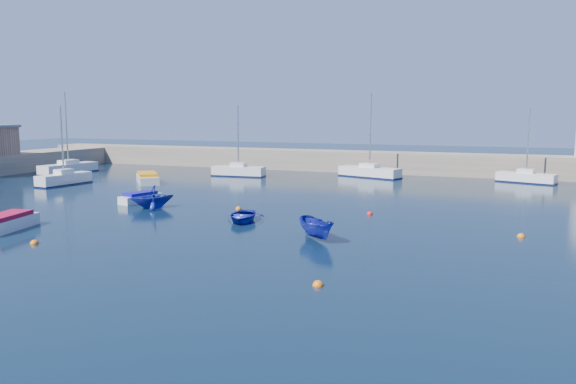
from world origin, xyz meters
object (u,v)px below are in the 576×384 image
(dinghy_center, at_px, (243,216))
(dinghy_right, at_px, (317,229))
(sailboat_4, at_px, (69,168))
(sailboat_6, at_px, (370,172))
(motorboat_1, at_px, (140,198))
(sailboat_7, at_px, (526,177))
(motorboat_2, at_px, (147,178))
(dinghy_left, at_px, (152,197))
(motorboat_0, at_px, (6,222))
(sailboat_5, at_px, (238,171))
(sailboat_3, at_px, (64,179))

(dinghy_center, bearing_deg, dinghy_right, -42.88)
(sailboat_4, relative_size, dinghy_right, 2.93)
(dinghy_right, bearing_deg, dinghy_center, 106.45)
(sailboat_6, relative_size, motorboat_1, 2.52)
(sailboat_7, bearing_deg, dinghy_right, 179.46)
(motorboat_2, relative_size, dinghy_left, 1.59)
(sailboat_4, height_order, motorboat_0, sailboat_4)
(sailboat_6, xyz_separation_m, motorboat_2, (-21.17, -14.32, -0.12))
(sailboat_6, distance_m, motorboat_0, 41.27)
(motorboat_2, height_order, dinghy_left, dinghy_left)
(sailboat_5, xyz_separation_m, sailboat_7, (32.06, 5.59, -0.05))
(motorboat_0, height_order, dinghy_center, motorboat_0)
(motorboat_0, bearing_deg, sailboat_4, 114.61)
(sailboat_4, xyz_separation_m, sailboat_6, (36.47, 9.45, -0.02))
(motorboat_0, height_order, dinghy_right, dinghy_right)
(dinghy_center, bearing_deg, dinghy_left, 150.45)
(sailboat_3, relative_size, dinghy_center, 2.20)
(sailboat_5, distance_m, dinghy_left, 23.40)
(sailboat_3, relative_size, motorboat_1, 2.11)
(sailboat_4, bearing_deg, dinghy_left, -29.54)
(motorboat_0, distance_m, motorboat_2, 24.91)
(sailboat_6, distance_m, motorboat_2, 25.56)
(dinghy_left, bearing_deg, dinghy_center, 26.60)
(sailboat_7, height_order, dinghy_center, sailboat_7)
(sailboat_4, xyz_separation_m, motorboat_2, (15.30, -4.87, -0.13))
(sailboat_3, height_order, dinghy_left, sailboat_3)
(motorboat_1, relative_size, dinghy_center, 1.04)
(sailboat_6, distance_m, dinghy_left, 29.98)
(dinghy_left, bearing_deg, sailboat_6, 109.41)
(dinghy_left, relative_size, dinghy_right, 1.00)
(sailboat_7, bearing_deg, motorboat_1, 150.22)
(sailboat_6, height_order, motorboat_0, sailboat_6)
(sailboat_7, relative_size, dinghy_left, 2.35)
(sailboat_7, relative_size, dinghy_center, 2.15)
(dinghy_right, bearing_deg, motorboat_2, 97.50)
(sailboat_3, height_order, sailboat_5, sailboat_5)
(motorboat_2, height_order, dinghy_center, motorboat_2)
(sailboat_5, relative_size, sailboat_6, 0.86)
(sailboat_5, bearing_deg, dinghy_left, -174.93)
(motorboat_1, bearing_deg, dinghy_right, -8.02)
(sailboat_3, relative_size, sailboat_7, 1.02)
(sailboat_5, bearing_deg, sailboat_7, -84.28)
(sailboat_3, bearing_deg, motorboat_2, 37.29)
(sailboat_5, xyz_separation_m, motorboat_2, (-6.23, -9.59, -0.12))
(dinghy_left, xyz_separation_m, dinghy_right, (15.84, -5.95, -0.24))
(sailboat_5, relative_size, motorboat_2, 1.55)
(sailboat_4, relative_size, dinghy_left, 2.94)
(dinghy_center, bearing_deg, sailboat_5, 102.07)
(sailboat_3, bearing_deg, sailboat_6, 38.89)
(sailboat_4, relative_size, sailboat_5, 1.19)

